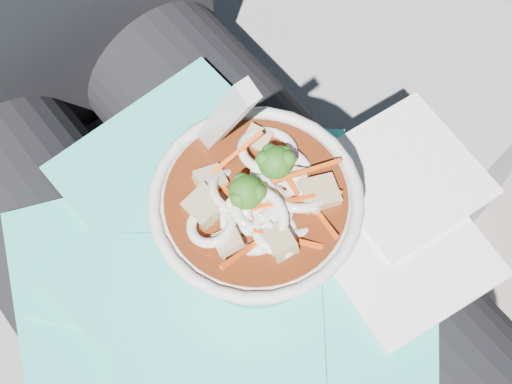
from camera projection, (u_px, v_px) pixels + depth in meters
stone_ledge at (163, 268)px, 0.97m from camera, size 1.05×0.62×0.45m
lap at (219, 278)px, 0.65m from camera, size 0.34×0.48×0.16m
person_body at (157, 195)px, 0.65m from camera, size 0.34×0.94×1.00m
plastic_bag at (222, 268)px, 0.56m from camera, size 0.34×0.40×0.02m
napkins at (405, 219)px, 0.56m from camera, size 0.17×0.17×0.01m
udon_bowl at (257, 215)px, 0.51m from camera, size 0.18×0.18×0.20m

